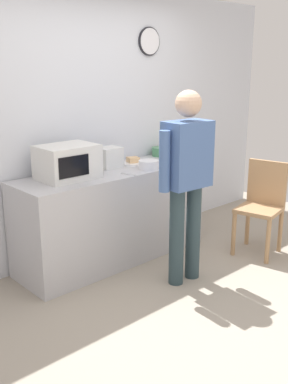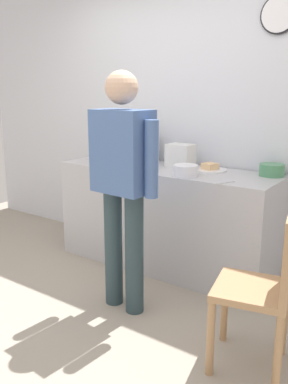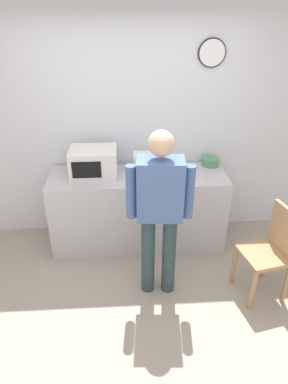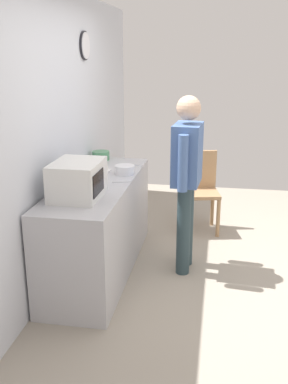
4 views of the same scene
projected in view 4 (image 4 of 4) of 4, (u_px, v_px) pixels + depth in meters
ground_plane at (226, 280)px, 4.15m from camera, size 6.00×6.00×0.00m
back_wall at (56, 137)px, 4.02m from camera, size 5.40×0.13×2.60m
kitchen_counter at (99, 226)px, 4.23m from camera, size 1.96×0.62×0.90m
microwave at (78, 180)px, 3.61m from camera, size 0.50×0.39×0.30m
sandwich_plate at (97, 169)px, 4.45m from camera, size 0.28×0.28×0.07m
salad_bowl at (125, 170)px, 4.33m from camera, size 0.20×0.20×0.09m
cereal_bowl at (101, 156)px, 4.91m from camera, size 0.19×0.19×0.10m
toaster at (87, 169)px, 4.15m from camera, size 0.22×0.18×0.20m
fork_utensil at (137, 165)px, 4.68m from camera, size 0.08×0.16×0.01m
spoon_utensil at (122, 182)px, 4.07m from camera, size 0.06×0.17×0.01m
person_standing at (187, 172)px, 4.09m from camera, size 0.59×0.27×1.68m
wooden_chair at (200, 187)px, 5.21m from camera, size 0.48×0.48×0.94m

